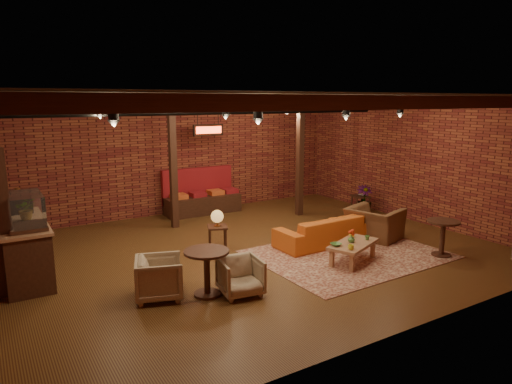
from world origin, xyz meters
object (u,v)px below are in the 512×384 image
sofa (323,230)px  plant_tall (365,171)px  coffee_table (353,245)px  side_table_book (361,197)px  armchair_a (159,276)px  side_table_lamp (217,219)px  armchair_b (240,275)px  round_table_right (443,232)px  armchair_right (374,218)px  round_table_left (207,265)px

sofa → plant_tall: size_ratio=0.91×
coffee_table → side_table_book: (3.00, 2.88, 0.10)m
sofa → plant_tall: (2.75, 1.57, 0.88)m
side_table_book → plant_tall: (0.00, -0.13, 0.74)m
coffee_table → side_table_book: size_ratio=2.28×
armchair_a → plant_tall: bearing=-52.3°
side_table_lamp → armchair_b: size_ratio=1.27×
armchair_b → side_table_book: size_ratio=1.17×
round_table_right → side_table_book: bearing=71.6°
armchair_right → side_table_lamp: bearing=54.0°
armchair_a → plant_tall: 7.20m
coffee_table → side_table_lamp: side_table_lamp is taller
sofa → coffee_table: (-0.24, -1.19, 0.04)m
armchair_a → armchair_b: (1.17, -0.56, -0.03)m
round_table_right → plant_tall: bearing=71.0°
side_table_book → side_table_lamp: bearing=-171.0°
sofa → coffee_table: size_ratio=1.66×
coffee_table → round_table_left: round_table_left is taller
round_table_left → armchair_b: 0.57m
side_table_book → round_table_right: size_ratio=0.77×
armchair_b → side_table_book: armchair_b is taller
plant_tall → side_table_book: bearing=90.0°
coffee_table → plant_tall: (3.00, 2.76, 0.84)m
side_table_lamp → plant_tall: bearing=7.5°
armchair_right → plant_tall: bearing=-55.0°
sofa → round_table_right: (1.58, -1.85, 0.18)m
coffee_table → side_table_lamp: (-1.87, 2.12, 0.29)m
side_table_lamp → round_table_left: size_ratio=1.12×
round_table_right → armchair_b: bearing=173.5°
armchair_a → armchair_b: armchair_a is taller
side_table_book → round_table_left: bearing=-155.3°
side_table_book → round_table_right: 3.73m
armchair_b → side_table_book: 6.36m
round_table_right → side_table_lamp: bearing=143.0°
armchair_b → armchair_right: bearing=22.9°
armchair_right → coffee_table: bearing=104.8°
round_table_left → side_table_lamp: bearing=59.3°
sofa → coffee_table: bearing=77.2°
coffee_table → armchair_a: 3.78m
armchair_b → side_table_book: (5.59, 3.04, 0.12)m
armchair_b → plant_tall: 6.36m
plant_tall → armchair_b: bearing=-152.5°
coffee_table → round_table_right: (1.82, -0.66, 0.14)m
side_table_lamp → plant_tall: 4.93m
armchair_a → side_table_book: armchair_a is taller
side_table_lamp → plant_tall: plant_tall is taller
armchair_right → round_table_right: 1.59m
side_table_lamp → plant_tall: (4.86, 0.64, 0.55)m
side_table_lamp → armchair_right: (3.37, -1.21, -0.16)m
armchair_right → side_table_book: 2.48m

